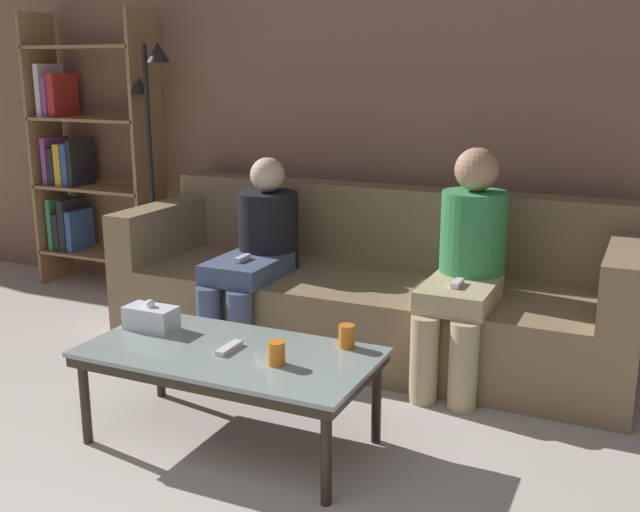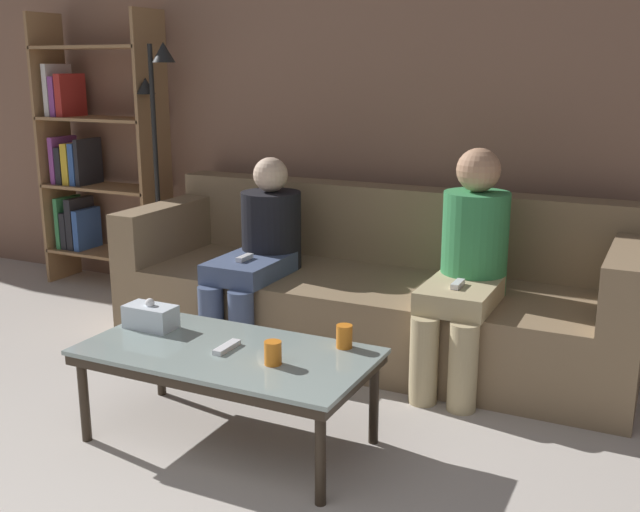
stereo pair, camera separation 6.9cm
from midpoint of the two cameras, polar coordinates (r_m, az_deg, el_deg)
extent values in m
cube|color=#8C6651|center=(4.39, 7.45, 11.65)|extent=(12.00, 0.06, 2.60)
cube|color=#897051|center=(4.04, 4.24, -4.35)|extent=(2.72, 0.93, 0.41)
cube|color=#897051|center=(4.26, 6.17, 2.42)|extent=(2.72, 0.20, 0.43)
cube|color=#897051|center=(4.55, -10.73, 2.17)|extent=(0.18, 0.93, 0.30)
cube|color=#897051|center=(3.69, 23.03, -1.55)|extent=(0.18, 0.93, 0.30)
cube|color=#8C9E99|center=(3.01, -6.44, -7.26)|extent=(1.16, 0.60, 0.02)
cube|color=#2D2319|center=(3.02, -6.43, -7.77)|extent=(1.14, 0.58, 0.04)
cylinder|color=#2D2319|center=(3.22, -16.93, -10.57)|extent=(0.04, 0.04, 0.34)
cylinder|color=#2D2319|center=(2.67, 0.80, -15.29)|extent=(0.04, 0.04, 0.34)
cylinder|color=#2D2319|center=(3.57, -11.53, -7.76)|extent=(0.04, 0.04, 0.34)
cylinder|color=#2D2319|center=(3.08, 4.78, -11.15)|extent=(0.04, 0.04, 0.34)
cylinder|color=orange|center=(2.99, 2.53, -6.14)|extent=(0.06, 0.06, 0.09)
cylinder|color=orange|center=(2.83, -2.91, -7.39)|extent=(0.07, 0.07, 0.09)
cube|color=silver|center=(3.28, -12.19, -4.54)|extent=(0.22, 0.12, 0.10)
sphere|color=white|center=(3.27, -12.25, -3.51)|extent=(0.04, 0.04, 0.04)
cube|color=white|center=(3.00, -6.45, -6.92)|extent=(0.04, 0.15, 0.02)
cube|color=#9E754C|center=(5.59, -19.25, 7.61)|extent=(0.02, 0.32, 1.84)
cube|color=#9E754C|center=(5.02, -12.07, 7.42)|extent=(0.02, 0.32, 1.84)
cube|color=#9E754C|center=(5.41, -15.36, 0.26)|extent=(0.87, 0.32, 0.02)
cube|color=#38844C|center=(5.61, -18.27, 2.52)|extent=(0.03, 0.24, 0.36)
cube|color=#232328|center=(5.59, -17.86, 1.99)|extent=(0.05, 0.24, 0.26)
cube|color=#232328|center=(5.54, -17.46, 2.44)|extent=(0.05, 0.24, 0.36)
cube|color=#33569E|center=(5.50, -16.97, 2.00)|extent=(0.05, 0.24, 0.28)
cube|color=#9E754C|center=(5.32, -15.69, 5.08)|extent=(0.87, 0.32, 0.02)
cube|color=#8E4293|center=(5.54, -18.60, 6.98)|extent=(0.04, 0.24, 0.32)
cube|color=#232328|center=(5.51, -18.18, 6.63)|extent=(0.05, 0.24, 0.25)
cube|color=gold|center=(5.47, -17.72, 6.76)|extent=(0.05, 0.24, 0.28)
cube|color=#33569E|center=(5.42, -17.25, 6.76)|extent=(0.05, 0.24, 0.29)
cube|color=#232328|center=(5.39, -16.87, 6.90)|extent=(0.03, 0.24, 0.31)
cube|color=#9E754C|center=(5.27, -16.03, 10.02)|extent=(0.87, 0.32, 0.02)
cube|color=silver|center=(5.51, -19.00, 11.87)|extent=(0.04, 0.24, 0.35)
cube|color=#8E4293|center=(5.47, -18.57, 11.46)|extent=(0.04, 0.24, 0.26)
cube|color=red|center=(5.43, -18.12, 11.58)|extent=(0.06, 0.24, 0.28)
cube|color=#9E754C|center=(5.26, -16.38, 15.01)|extent=(0.87, 0.32, 0.02)
cylinder|color=black|center=(5.01, -11.47, -3.20)|extent=(0.26, 0.26, 0.02)
cylinder|color=black|center=(4.84, -11.93, 5.88)|extent=(0.03, 0.03, 1.62)
cone|color=black|center=(4.73, -11.42, 14.99)|extent=(0.14, 0.14, 0.12)
cone|color=black|center=(4.87, -12.75, 12.53)|extent=(0.12, 0.12, 0.10)
cylinder|color=#47567A|center=(3.88, -7.76, -5.22)|extent=(0.13, 0.13, 0.41)
cylinder|color=#47567A|center=(3.79, -5.48, -5.64)|extent=(0.13, 0.13, 0.41)
cube|color=#47567A|center=(3.96, -4.89, -0.89)|extent=(0.33, 0.48, 0.10)
cylinder|color=black|center=(4.12, -3.24, 2.01)|extent=(0.33, 0.33, 0.42)
sphere|color=beige|center=(4.07, -3.30, 6.20)|extent=(0.19, 0.19, 0.19)
cube|color=white|center=(3.90, -5.27, -0.14)|extent=(0.04, 0.12, 0.02)
cylinder|color=tan|center=(3.44, 8.49, -7.87)|extent=(0.13, 0.13, 0.41)
cylinder|color=tan|center=(3.39, 11.41, -8.30)|extent=(0.13, 0.13, 0.41)
cube|color=tan|center=(3.54, 11.16, -2.93)|extent=(0.32, 0.46, 0.10)
cylinder|color=#388E51|center=(3.71, 12.23, 0.96)|extent=(0.32, 0.32, 0.50)
sphere|color=tan|center=(3.64, 12.52, 6.41)|extent=(0.21, 0.21, 0.21)
cube|color=white|center=(3.48, 11.01, -2.11)|extent=(0.04, 0.12, 0.02)
camera|label=1|loc=(0.03, -89.41, 0.15)|focal=42.00mm
camera|label=2|loc=(0.03, 90.59, -0.15)|focal=42.00mm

